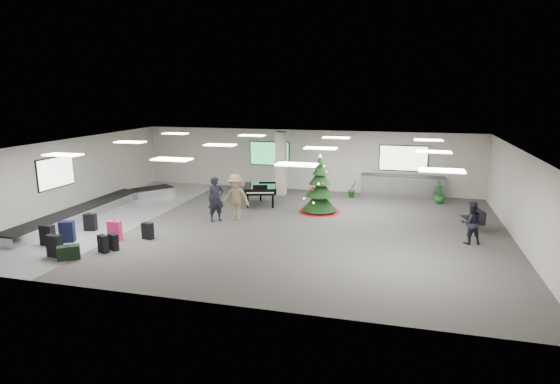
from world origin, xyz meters
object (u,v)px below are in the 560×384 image
(grand_piano, at_px, (260,189))
(traveler_a, at_px, (216,199))
(baggage_carousel, at_px, (96,208))
(service_counter, at_px, (402,186))
(bench, at_px, (475,218))
(potted_plant_right, at_px, (440,194))
(potted_plant_left, at_px, (352,189))
(traveler_bench, at_px, (471,223))
(christmas_tree, at_px, (320,192))
(pink_suitcase, at_px, (115,231))
(traveler_b, at_px, (236,197))

(grand_piano, height_order, traveler_a, traveler_a)
(baggage_carousel, distance_m, service_counter, 14.50)
(bench, bearing_deg, potted_plant_right, 90.04)
(traveler_a, relative_size, potted_plant_left, 2.23)
(bench, distance_m, traveler_bench, 1.92)
(grand_piano, relative_size, bench, 1.59)
(baggage_carousel, relative_size, grand_piano, 4.41)
(bench, height_order, traveler_bench, traveler_bench)
(christmas_tree, relative_size, grand_piano, 1.18)
(baggage_carousel, distance_m, traveler_a, 5.61)
(pink_suitcase, relative_size, potted_plant_right, 0.81)
(traveler_bench, bearing_deg, service_counter, -85.99)
(pink_suitcase, distance_m, christmas_tree, 8.61)
(baggage_carousel, relative_size, traveler_a, 5.25)
(traveler_bench, bearing_deg, potted_plant_right, -98.90)
(christmas_tree, distance_m, traveler_bench, 6.54)
(baggage_carousel, bearing_deg, grand_piano, 26.78)
(traveler_bench, bearing_deg, traveler_b, -20.55)
(grand_piano, distance_m, traveler_a, 3.27)
(traveler_a, xyz_separation_m, traveler_bench, (9.65, -0.39, -0.17))
(service_counter, xyz_separation_m, bench, (2.78, -5.13, -0.08))
(christmas_tree, height_order, bench, christmas_tree)
(service_counter, bearing_deg, potted_plant_right, -30.72)
(baggage_carousel, xyz_separation_m, pink_suitcase, (3.04, -3.13, 0.15))
(traveler_a, bearing_deg, potted_plant_right, -11.63)
(pink_suitcase, xyz_separation_m, traveler_bench, (12.18, 2.87, 0.39))
(christmas_tree, xyz_separation_m, grand_piano, (-2.90, 0.59, -0.13))
(christmas_tree, bearing_deg, potted_plant_right, 29.87)
(bench, bearing_deg, service_counter, 104.52)
(pink_suitcase, bearing_deg, service_counter, 39.31)
(baggage_carousel, distance_m, christmas_tree, 9.78)
(potted_plant_right, bearing_deg, grand_piano, -163.47)
(baggage_carousel, bearing_deg, traveler_b, 5.93)
(bench, bearing_deg, pink_suitcase, -173.35)
(traveler_b, bearing_deg, christmas_tree, 36.92)
(grand_piano, xyz_separation_m, traveler_a, (-0.91, -3.14, 0.16))
(pink_suitcase, distance_m, grand_piano, 7.28)
(traveler_b, relative_size, potted_plant_left, 2.27)
(service_counter, relative_size, potted_plant_left, 4.89)
(baggage_carousel, xyz_separation_m, traveler_b, (6.23, 0.65, 0.73))
(service_counter, bearing_deg, christmas_tree, -130.51)
(bench, distance_m, traveler_a, 10.17)
(christmas_tree, bearing_deg, bench, -9.80)
(traveler_bench, bearing_deg, pink_suitcase, -1.54)
(service_counter, xyz_separation_m, pink_suitcase, (-9.80, -9.86, -0.19))
(pink_suitcase, bearing_deg, baggage_carousel, 128.31)
(grand_piano, bearing_deg, traveler_b, -112.06)
(pink_suitcase, xyz_separation_m, potted_plant_right, (11.57, 8.81, 0.09))
(traveler_b, bearing_deg, bench, 9.84)
(pink_suitcase, distance_m, traveler_bench, 12.52)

